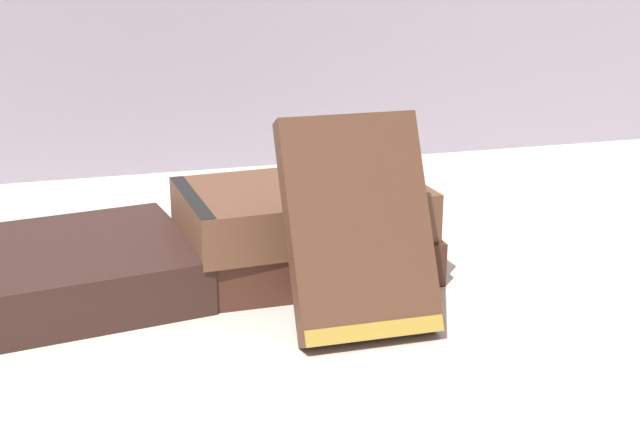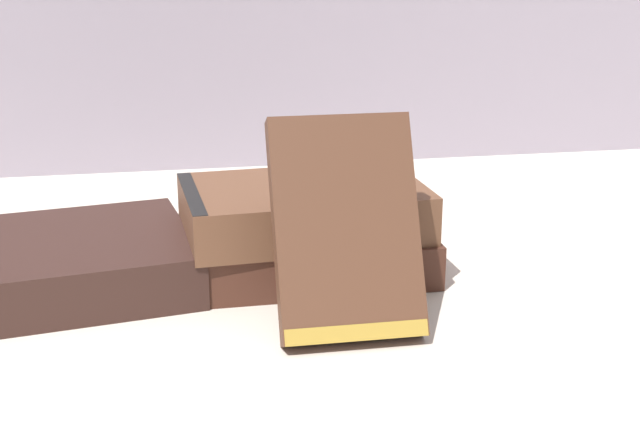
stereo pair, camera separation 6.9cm
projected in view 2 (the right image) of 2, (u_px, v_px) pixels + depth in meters
ground_plane at (291, 290)px, 0.74m from camera, size 3.00×3.00×0.00m
book_flat_bottom at (303, 250)px, 0.78m from camera, size 0.21×0.14×0.04m
book_flat_top at (297, 209)px, 0.76m from camera, size 0.21×0.14×0.04m
book_side_left at (51, 265)px, 0.74m from camera, size 0.24×0.21×0.04m
book_leaning_front at (346, 235)px, 0.65m from camera, size 0.11×0.09×0.16m
pocket_watch at (329, 183)px, 0.75m from camera, size 0.05×0.06×0.01m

